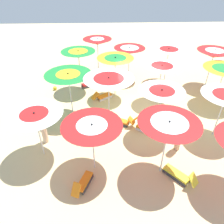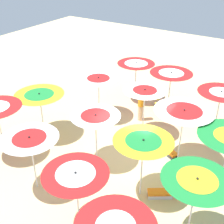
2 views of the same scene
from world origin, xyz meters
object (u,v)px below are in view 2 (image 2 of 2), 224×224
Objects in this scene: beach_umbrella_2 at (40,98)px; beach_umbrella_14 at (196,184)px; beach_umbrella_7 at (30,141)px; beach_umbrella_8 at (221,95)px; beach_umbrella_1 at (98,81)px; lounger_1 at (160,106)px; beach_umbrella_4 at (171,76)px; lounger_3 at (167,149)px; beach_umbrella_11 at (76,178)px; beach_umbrella_10 at (143,146)px; beach_umbrella_5 at (145,94)px; beach_umbrella_9 at (184,115)px; lounger_4 at (163,192)px; beachgoer_0 at (141,104)px; lounger_2 at (151,135)px; beach_umbrella_0 at (136,67)px; beach_umbrella_6 at (96,120)px.

beach_umbrella_14 is (-1.89, -7.77, 0.35)m from beach_umbrella_2.
beach_umbrella_7 is 8.51m from beach_umbrella_8.
beach_umbrella_7 reaches higher than beach_umbrella_2.
beach_umbrella_1 is 0.98× the size of beach_umbrella_7.
lounger_1 is (5.15, -3.62, -1.72)m from beach_umbrella_2.
beach_umbrella_4 is 1.99× the size of lounger_3.
beach_umbrella_11 is 3.40m from beach_umbrella_14.
beach_umbrella_14 is at bearing -113.45° from beach_umbrella_10.
lounger_3 is at bearing -12.11° from lounger_1.
beach_umbrella_14 is 2.03× the size of lounger_3.
beach_umbrella_2 is 0.93× the size of beach_umbrella_5.
beach_umbrella_1 is 0.90× the size of beach_umbrella_9.
beach_umbrella_10 is at bearing -153.54° from beach_umbrella_5.
beachgoer_0 reaches higher than lounger_4.
beach_umbrella_5 is 2.39m from beach_umbrella_9.
beach_umbrella_11 is (-8.00, -0.43, -0.26)m from beach_umbrella_4.
beach_umbrella_7 is at bearing -169.73° from beach_umbrella_1.
beach_umbrella_5 is 0.96× the size of beach_umbrella_9.
lounger_2 is at bearing 20.02° from beach_umbrella_10.
lounger_1 is at bearing 34.55° from beach_umbrella_9.
beachgoer_0 is (3.60, -3.24, -1.00)m from beach_umbrella_2.
beach_umbrella_5 is 5.85m from beach_umbrella_14.
beach_umbrella_10 is at bearing -149.60° from beach_umbrella_0.
beach_umbrella_11 reaches higher than lounger_2.
beach_umbrella_10 is 2.14m from lounger_4.
beach_umbrella_14 is 7.24m from beachgoer_0.
beach_umbrella_2 is 1.76× the size of lounger_4.
lounger_2 is (2.32, -4.48, -1.71)m from beach_umbrella_2.
beach_umbrella_5 is 2.88m from beach_umbrella_6.
beach_umbrella_2 is at bearing 63.28° from lounger_2.
beach_umbrella_4 reaches higher than beach_umbrella_11.
beach_umbrella_7 is 2.43m from beach_umbrella_11.
beach_umbrella_1 is 3.81m from lounger_1.
beach_umbrella_5 is 1.88× the size of lounger_4.
beach_umbrella_14 is 4.80m from lounger_3.
lounger_1 is at bearing -9.73° from beach_umbrella_7.
beach_umbrella_10 is 5.35m from beachgoer_0.
beach_umbrella_8 is 3.04m from beach_umbrella_9.
beach_umbrella_4 is 2.16m from lounger_1.
beach_umbrella_8 is (-0.28, -2.55, -0.26)m from beach_umbrella_4.
beach_umbrella_1 reaches higher than beachgoer_0.
beach_umbrella_11 is at bearing 127.68° from lounger_2.
beach_umbrella_14 is (-4.64, -6.49, 0.26)m from beach_umbrella_1.
lounger_4 is at bearing 159.18° from lounger_2.
beach_umbrella_8 is 5.44m from lounger_4.
beachgoer_0 is (0.85, -1.96, -1.09)m from beach_umbrella_1.
lounger_2 reaches higher than lounger_1.
beach_umbrella_10 is at bearing 168.83° from beach_umbrella_8.
beach_umbrella_9 reaches higher than beach_umbrella_8.
lounger_4 is at bearing -63.85° from beach_umbrella_10.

